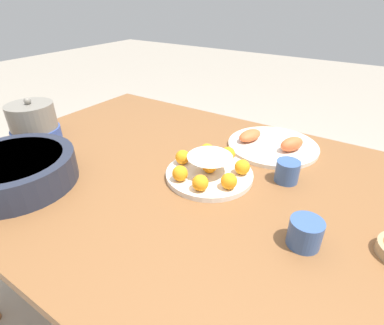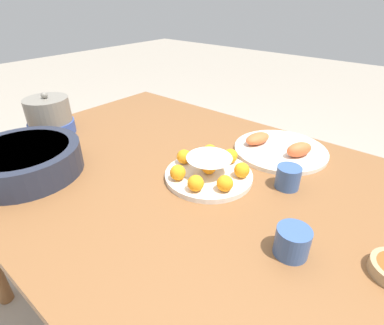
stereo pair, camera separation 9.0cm
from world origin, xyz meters
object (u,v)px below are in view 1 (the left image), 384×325
Objects in this scene: dining_table at (176,193)px; warming_pot at (34,123)px; seafood_platter at (272,144)px; cup_far at (305,233)px; cake_plate at (210,169)px; serving_bowl at (15,170)px; cup_near at (287,171)px.

warming_pot is at bearing 10.69° from dining_table.
seafood_platter is 0.47m from cup_far.
serving_bowl reaches higher than cake_plate.
cup_near is (-0.11, 0.18, 0.02)m from seafood_platter.
cake_plate is at bearing -21.70° from cup_far.
serving_bowl is at bearing 41.91° from dining_table.
cup_near reaches higher than dining_table.
cake_plate is 0.56m from serving_bowl.
serving_bowl is at bearing 37.07° from cake_plate.
cake_plate is 3.83× the size of cup_near.
serving_bowl reaches higher than seafood_platter.
cake_plate is 0.34m from cup_far.
cake_plate is 3.59× the size of cup_far.
seafood_platter is 0.22m from cup_near.
serving_bowl is (0.45, 0.34, 0.02)m from cake_plate.
cup_near and cup_far have the same top height.
seafood_platter is (-0.19, -0.32, 0.10)m from dining_table.
seafood_platter is 4.33× the size of cup_far.
seafood_platter is at bearing -58.73° from cup_near.
dining_table is 0.16m from cake_plate.
cup_far is (-0.31, 0.13, 0.01)m from cake_plate.
serving_bowl is 1.94× the size of warming_pot.
cake_plate reaches higher than cup_far.
seafood_platter is at bearing -121.33° from dining_table.
cup_far is at bearing -164.42° from serving_bowl.
cup_far is (-0.76, -0.21, -0.01)m from serving_bowl.
cup_near is at bearing -152.40° from cake_plate.
dining_table is 0.59m from warming_pot.
serving_bowl reaches higher than dining_table.
dining_table is at bearing 58.67° from seafood_platter.
serving_bowl is 4.87× the size of cup_near.
dining_table is 8.13× the size of warming_pot.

